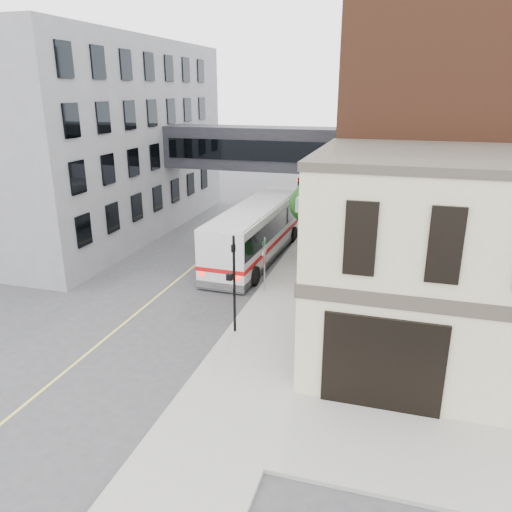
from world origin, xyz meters
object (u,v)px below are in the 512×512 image
Objects in this scene: pedestrian_b at (322,249)px; bus at (257,229)px; newspaper_box at (308,254)px; sandwich_board at (302,337)px; pedestrian_a at (304,284)px; pedestrian_c at (314,245)px.

bus is at bearing 157.68° from pedestrian_b.
newspaper_box is 11.40m from sandwich_board.
pedestrian_a is 6.52m from newspaper_box.
bus is 4.37m from pedestrian_b.
pedestrian_b is at bearing -2.01° from newspaper_box.
pedestrian_b is 0.68m from pedestrian_c.
bus reaches higher than sandwich_board.
pedestrian_c is (-0.77, 7.02, -0.05)m from pedestrian_a.
bus is at bearing 158.58° from newspaper_box.
sandwich_board is (0.87, -4.83, -0.45)m from pedestrian_a.
pedestrian_b is 11.56m from sandwich_board.
pedestrian_b is 1.79× the size of newspaper_box.
newspaper_box is at bearing -1.29° from bus.
pedestrian_b is (-0.20, 6.68, -0.19)m from pedestrian_a.
sandwich_board is at bearing -109.60° from pedestrian_b.
bus is at bearing 123.50° from pedestrian_a.
pedestrian_b is at bearing 90.84° from pedestrian_a.
sandwich_board is (1.88, -11.24, 0.07)m from newspaper_box.
newspaper_box is (3.43, -0.08, -1.36)m from bus.
pedestrian_c is 11.96m from sandwich_board.
bus is 3.81m from pedestrian_c.
newspaper_box is (-0.81, -0.27, -0.34)m from pedestrian_b.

